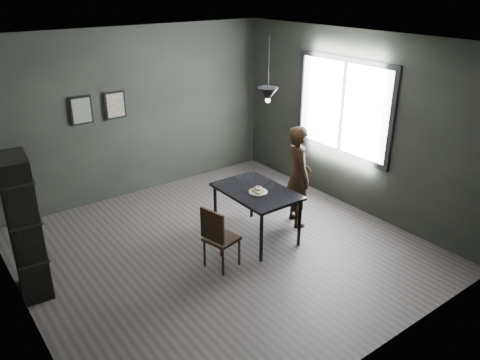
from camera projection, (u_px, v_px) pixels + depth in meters
ground at (222, 250)px, 6.50m from camera, size 5.00×5.00×0.00m
back_wall at (136, 113)px, 7.79m from camera, size 5.00×0.10×2.80m
ceiling at (218, 42)px, 5.39m from camera, size 5.00×5.00×0.02m
window_assembly at (342, 107)px, 7.37m from camera, size 0.04×1.96×1.56m
cafe_table at (256, 195)px, 6.56m from camera, size 0.80×1.20×0.75m
white_plate at (258, 193)px, 6.44m from camera, size 0.23×0.23×0.01m
donut_pile at (258, 190)px, 6.43m from camera, size 0.18×0.19×0.08m
woman at (298, 176)px, 6.92m from camera, size 0.56×0.67×1.55m
wood_chair at (218, 235)px, 5.90m from camera, size 0.45×0.45×0.86m
shelf_unit at (24, 228)px, 5.32m from camera, size 0.39×0.61×1.73m
pendant_lamp at (268, 94)px, 6.23m from camera, size 0.28×0.28×0.86m
framed_print_left at (81, 110)px, 7.19m from camera, size 0.34×0.04×0.44m
framed_print_right at (115, 105)px, 7.49m from camera, size 0.34×0.04×0.44m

